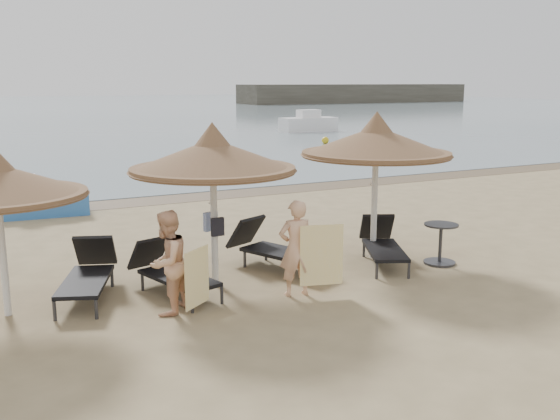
% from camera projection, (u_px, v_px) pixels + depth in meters
% --- Properties ---
extents(ground, '(160.00, 160.00, 0.00)m').
position_uv_depth(ground, '(242.00, 303.00, 10.11)').
color(ground, '#9D8861').
rests_on(ground, ground).
extents(wet_sand_strip, '(200.00, 1.60, 0.01)m').
position_uv_depth(wet_sand_strip, '(116.00, 203.00, 18.33)').
color(wet_sand_strip, brown).
rests_on(wet_sand_strip, ground).
extents(palapa_center, '(2.88, 2.88, 2.86)m').
position_uv_depth(palapa_center, '(213.00, 156.00, 10.60)').
color(palapa_center, silver).
rests_on(palapa_center, ground).
extents(palapa_right, '(2.98, 2.98, 2.96)m').
position_uv_depth(palapa_right, '(376.00, 142.00, 12.25)').
color(palapa_right, silver).
rests_on(palapa_right, ground).
extents(lounger_far_left, '(1.34, 2.13, 0.91)m').
position_uv_depth(lounger_far_left, '(88.00, 272.00, 10.38)').
color(lounger_far_left, '#303035').
rests_on(lounger_far_left, ground).
extents(lounger_near_left, '(1.17, 2.04, 0.87)m').
position_uv_depth(lounger_near_left, '(170.00, 270.00, 10.54)').
color(lounger_near_left, '#303035').
rests_on(lounger_near_left, ground).
extents(lounger_near_right, '(1.45, 2.17, 0.93)m').
position_uv_depth(lounger_near_right, '(273.00, 247.00, 11.93)').
color(lounger_near_right, '#303035').
rests_on(lounger_near_right, ground).
extents(lounger_far_right, '(1.41, 2.04, 0.88)m').
position_uv_depth(lounger_far_right, '(382.00, 243.00, 12.30)').
color(lounger_far_right, '#303035').
rests_on(lounger_far_right, ground).
extents(side_table, '(0.66, 0.66, 0.80)m').
position_uv_depth(side_table, '(440.00, 245.00, 12.22)').
color(side_table, '#303035').
rests_on(side_table, ground).
extents(person_left, '(1.02, 0.99, 1.88)m').
position_uv_depth(person_left, '(167.00, 254.00, 9.50)').
color(person_left, '#E4AB83').
rests_on(person_left, ground).
extents(person_right, '(0.94, 0.69, 1.89)m').
position_uv_depth(person_right, '(296.00, 241.00, 10.31)').
color(person_right, '#E4AB83').
rests_on(person_right, ground).
extents(towel_left, '(0.52, 0.40, 0.90)m').
position_uv_depth(towel_left, '(197.00, 278.00, 9.41)').
color(towel_left, yellow).
rests_on(towel_left, ground).
extents(towel_right, '(0.72, 0.21, 1.03)m').
position_uv_depth(towel_right, '(322.00, 255.00, 10.29)').
color(towel_right, yellow).
rests_on(towel_right, ground).
extents(bag_patterned, '(0.28, 0.17, 0.34)m').
position_uv_depth(bag_patterned, '(211.00, 221.00, 11.00)').
color(bag_patterned, white).
rests_on(bag_patterned, ground).
extents(bag_dark, '(0.23, 0.09, 0.32)m').
position_uv_depth(bag_dark, '(218.00, 227.00, 10.71)').
color(bag_dark, black).
rests_on(bag_dark, ground).
extents(pedal_boat, '(2.36, 1.51, 1.05)m').
position_uv_depth(pedal_boat, '(42.00, 200.00, 16.80)').
color(pedal_boat, '#2E69B7').
rests_on(pedal_boat, ground).
extents(buoy_right, '(0.41, 0.41, 0.41)m').
position_uv_depth(buoy_right, '(325.00, 140.00, 35.65)').
color(buoy_right, gold).
rests_on(buoy_right, ground).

